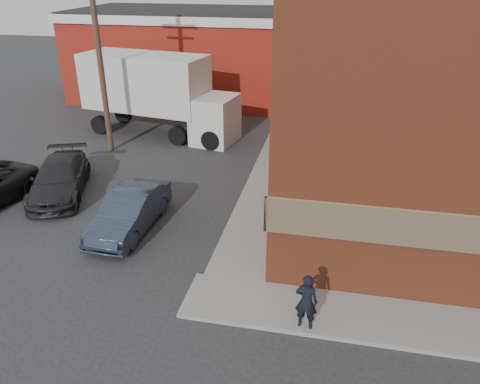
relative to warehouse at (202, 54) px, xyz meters
The scene contains 8 objects.
ground 21.07m from the warehouse, 73.30° to the right, with size 90.00×90.00×0.00m, color #28282B.
sidewalk_west 13.12m from the warehouse, 59.04° to the right, with size 1.80×18.00×0.12m, color gray.
warehouse is the anchor object (origin of this frame).
utility_pole 11.27m from the warehouse, 97.77° to the right, with size 2.00×0.26×9.00m.
man 23.33m from the warehouse, 67.97° to the right, with size 0.55×0.36×1.50m, color black.
sedan 18.14m from the warehouse, 81.91° to the right, with size 1.42×4.09×1.35m, color #2E3B4D.
suv_b 16.04m from the warehouse, 94.56° to the right, with size 1.86×4.58×1.33m, color #27272A.
box_truck 8.28m from the warehouse, 89.23° to the right, with size 8.60×3.85×4.10m.
Camera 1 is at (2.99, -10.59, 8.12)m, focal length 35.00 mm.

